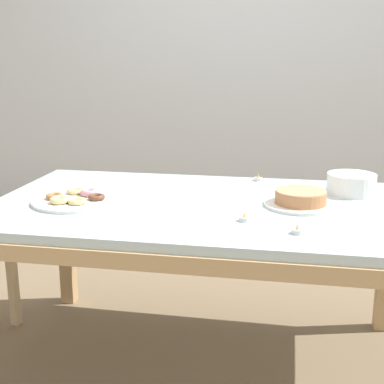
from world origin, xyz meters
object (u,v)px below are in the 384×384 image
(tealight_left_edge, at_px, (258,179))
(tealight_near_cakes, at_px, (244,219))
(plate_stack, at_px, (351,184))
(tealight_near_front, at_px, (297,231))
(cake_chocolate_round, at_px, (301,199))
(pastry_platter, at_px, (75,199))

(tealight_left_edge, xyz_separation_m, tealight_near_cakes, (-0.01, -0.66, 0.00))
(tealight_left_edge, bearing_deg, plate_stack, -23.42)
(tealight_near_front, bearing_deg, plate_stack, 68.36)
(plate_stack, relative_size, tealight_left_edge, 5.25)
(cake_chocolate_round, distance_m, tealight_left_edge, 0.46)
(plate_stack, distance_m, tealight_near_cakes, 0.64)
(plate_stack, bearing_deg, tealight_near_cakes, -131.39)
(pastry_platter, relative_size, tealight_near_front, 8.80)
(tealight_left_edge, bearing_deg, tealight_near_front, -76.66)
(cake_chocolate_round, relative_size, plate_stack, 1.38)
(plate_stack, bearing_deg, tealight_near_front, -111.64)
(tealight_near_front, bearing_deg, tealight_left_edge, 103.34)
(tealight_left_edge, bearing_deg, pastry_platter, -143.50)
(plate_stack, bearing_deg, cake_chocolate_round, -132.66)
(pastry_platter, height_order, plate_stack, plate_stack)
(plate_stack, bearing_deg, tealight_left_edge, 156.58)
(cake_chocolate_round, xyz_separation_m, tealight_left_edge, (-0.20, 0.42, -0.02))
(plate_stack, xyz_separation_m, tealight_near_front, (-0.23, -0.59, -0.03))
(plate_stack, distance_m, tealight_left_edge, 0.45)
(cake_chocolate_round, relative_size, tealight_near_cakes, 7.22)
(tealight_left_edge, distance_m, tealight_near_front, 0.79)
(cake_chocolate_round, bearing_deg, tealight_near_cakes, -130.10)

